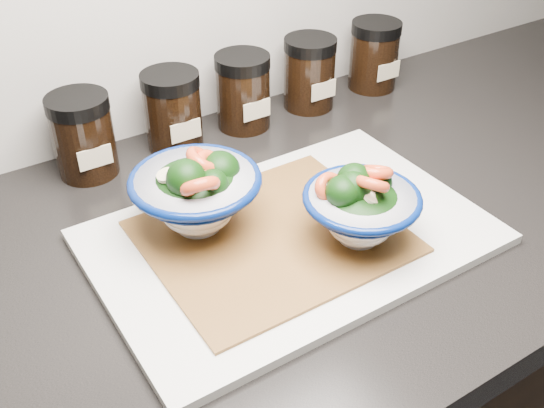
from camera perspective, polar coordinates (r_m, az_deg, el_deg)
cabinet at (r=1.18m, az=7.26°, el=-17.52°), size 3.43×0.58×0.86m
countertop at (r=0.87m, az=9.46°, el=0.56°), size 3.50×0.60×0.04m
cutting_board at (r=0.75m, az=1.66°, el=-2.95°), size 0.45×0.30×0.01m
bamboo_mat at (r=0.74m, az=0.00°, el=-2.91°), size 0.28×0.24×0.00m
bowl_left at (r=0.73m, az=-6.72°, el=1.01°), size 0.15×0.15×0.10m
bowl_right at (r=0.71m, az=7.91°, el=-0.27°), size 0.13×0.13×0.10m
spice_jar_a at (r=0.88m, az=-16.56°, el=5.90°), size 0.08×0.08×0.11m
spice_jar_b at (r=0.92m, az=-8.88°, el=8.25°), size 0.08×0.08×0.11m
spice_jar_c at (r=0.96m, az=-2.61°, el=10.05°), size 0.08×0.08×0.11m
spice_jar_d at (r=1.02m, az=3.37°, el=11.64°), size 0.08×0.08×0.11m
spice_jar_e at (r=1.10m, az=9.13°, el=13.04°), size 0.08×0.08×0.11m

